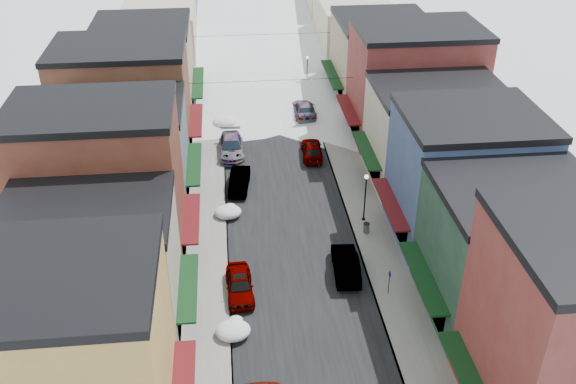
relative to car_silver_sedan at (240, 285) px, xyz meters
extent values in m
cube|color=black|center=(4.30, 44.65, -0.78)|extent=(10.00, 160.00, 0.01)
cube|color=gray|center=(-2.30, 44.65, -0.71)|extent=(3.20, 160.00, 0.15)
cube|color=gray|center=(10.90, 44.65, -0.71)|extent=(3.20, 160.00, 0.15)
cube|color=slate|center=(-0.75, 44.65, -0.71)|extent=(0.10, 160.00, 0.15)
cube|color=slate|center=(9.35, 44.65, -0.71)|extent=(0.10, 160.00, 0.15)
cube|color=gold|center=(-8.90, -11.35, 4.71)|extent=(10.00, 8.50, 11.00)
cube|color=black|center=(-8.90, -11.35, 10.46)|extent=(10.20, 8.70, 0.50)
cube|color=#B9AE95|center=(-8.90, -2.85, 3.71)|extent=(10.00, 8.00, 9.00)
cube|color=black|center=(-8.90, -2.85, 8.46)|extent=(10.20, 8.20, 0.50)
cube|color=black|center=(-3.30, -2.85, 2.41)|extent=(1.20, 6.80, 0.15)
cube|color=maroon|center=(-9.40, 5.15, 5.21)|extent=(11.00, 8.00, 12.00)
cube|color=black|center=(-9.40, 5.15, 11.46)|extent=(11.20, 8.20, 0.50)
cube|color=#590F12|center=(-3.30, 5.15, 2.41)|extent=(1.20, 6.80, 0.15)
cube|color=slate|center=(-8.90, 13.65, 3.46)|extent=(10.00, 9.00, 8.50)
cube|color=black|center=(-8.90, 13.65, 7.96)|extent=(10.20, 9.20, 0.50)
cube|color=black|center=(-3.30, 13.65, 2.41)|extent=(1.20, 7.65, 0.15)
cube|color=brown|center=(-9.90, 22.65, 4.46)|extent=(12.00, 9.00, 10.50)
cube|color=black|center=(-9.90, 22.65, 9.96)|extent=(12.20, 9.20, 0.50)
cube|color=#590F12|center=(-3.30, 22.65, 2.41)|extent=(1.20, 7.65, 0.15)
cube|color=tan|center=(-8.90, 32.65, 3.96)|extent=(10.00, 11.00, 9.50)
cube|color=black|center=(-8.90, 32.65, 8.96)|extent=(10.20, 11.20, 0.50)
cube|color=black|center=(-3.30, 32.65, 2.41)|extent=(1.20, 9.35, 0.15)
cube|color=black|center=(11.90, -12.35, 2.41)|extent=(1.20, 7.65, 0.15)
cube|color=#1D3C2C|center=(17.50, -3.35, 3.71)|extent=(10.00, 9.00, 9.00)
cube|color=black|center=(17.50, -3.35, 8.46)|extent=(10.20, 9.20, 0.50)
cube|color=black|center=(11.90, -3.35, 2.41)|extent=(1.20, 7.65, 0.15)
cube|color=#354A78|center=(17.50, 5.65, 4.21)|extent=(10.00, 9.00, 10.00)
cube|color=black|center=(17.50, 5.65, 9.46)|extent=(10.20, 9.20, 0.50)
cube|color=#590F12|center=(11.90, 5.65, 2.41)|extent=(1.20, 7.65, 0.15)
cube|color=beige|center=(18.00, 14.65, 3.46)|extent=(11.00, 9.00, 8.50)
cube|color=black|center=(18.00, 14.65, 7.96)|extent=(11.20, 9.20, 0.50)
cube|color=black|center=(11.90, 14.65, 2.41)|extent=(1.20, 7.65, 0.15)
cube|color=maroon|center=(18.50, 23.65, 4.71)|extent=(12.00, 9.00, 11.00)
cube|color=black|center=(18.50, 23.65, 10.46)|extent=(12.20, 9.20, 0.50)
cube|color=#590F12|center=(11.90, 23.65, 2.41)|extent=(1.20, 7.65, 0.15)
cube|color=#948361|center=(17.50, 33.65, 3.71)|extent=(10.00, 11.00, 9.00)
cube|color=black|center=(17.50, 33.65, 8.46)|extent=(10.20, 11.20, 0.50)
cube|color=black|center=(11.90, 33.65, 2.41)|extent=(1.20, 9.35, 0.15)
cube|color=gray|center=(-8.20, 46.65, 3.21)|extent=(9.00, 13.00, 8.00)
cube|color=gray|center=(16.80, 46.65, 3.21)|extent=(9.00, 13.00, 8.00)
cube|color=gray|center=(-8.20, 60.65, 3.21)|extent=(9.00, 13.00, 8.00)
cube|color=gray|center=(16.80, 60.65, 3.21)|extent=(9.00, 13.00, 8.00)
cylinder|color=black|center=(4.30, 24.65, 5.41)|extent=(16.40, 0.04, 0.04)
cylinder|color=black|center=(4.30, 39.65, 5.41)|extent=(16.40, 0.04, 0.04)
imported|color=#989B9F|center=(0.00, 0.00, 0.00)|extent=(2.04, 4.70, 1.58)
imported|color=black|center=(0.52, 14.55, -0.02)|extent=(2.22, 4.82, 1.53)
imported|color=#93969B|center=(0.00, 21.19, 0.06)|extent=(2.42, 5.88, 1.70)
imported|color=black|center=(7.80, 1.55, 0.04)|extent=(2.05, 5.11, 1.65)
imported|color=gray|center=(7.80, 19.90, 0.03)|extent=(2.23, 4.93, 1.64)
imported|color=black|center=(8.22, 29.46, 0.06)|extent=(2.41, 5.84, 1.69)
imported|color=gray|center=(2.76, 40.05, -0.09)|extent=(1.75, 4.13, 1.39)
imported|color=silver|center=(6.50, 56.46, -0.01)|extent=(3.04, 5.79, 1.55)
cylinder|color=black|center=(10.32, -1.23, 0.35)|extent=(0.05, 0.05, 1.97)
cube|color=#1C2D9E|center=(10.32, -1.23, 1.06)|extent=(0.12, 0.25, 0.36)
cylinder|color=#585A5D|center=(10.34, 6.33, -0.23)|extent=(0.47, 0.47, 0.81)
cylinder|color=black|center=(10.34, 6.33, 0.19)|extent=(0.51, 0.51, 0.05)
cylinder|color=black|center=(10.51, 8.19, -0.59)|extent=(0.29, 0.29, 0.10)
cylinder|color=black|center=(10.51, 8.19, 1.32)|extent=(0.12, 0.12, 3.91)
sphere|color=white|center=(10.51, 8.19, 3.42)|extent=(0.35, 0.35, 0.35)
cylinder|color=black|center=(9.50, 37.03, -0.59)|extent=(0.29, 0.29, 0.10)
cylinder|color=black|center=(9.50, 37.03, 1.27)|extent=(0.11, 0.11, 3.81)
sphere|color=white|center=(9.50, 37.03, 3.31)|extent=(0.34, 0.34, 0.34)
ellipsoid|color=white|center=(-0.60, -4.21, -0.30)|extent=(2.29, 1.94, 0.97)
ellipsoid|color=white|center=(-0.40, -3.01, -0.54)|extent=(0.98, 0.88, 0.49)
ellipsoid|color=white|center=(-0.60, 9.97, -0.31)|extent=(2.25, 1.90, 0.95)
ellipsoid|color=white|center=(-0.40, 11.17, -0.55)|extent=(0.96, 0.86, 0.48)
ellipsoid|color=white|center=(-0.60, 27.61, -0.24)|extent=(2.58, 2.18, 1.09)
ellipsoid|color=white|center=(-0.40, 28.81, -0.51)|extent=(1.10, 0.99, 0.55)
camera|label=1|loc=(-0.21, -35.14, 28.60)|focal=40.00mm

